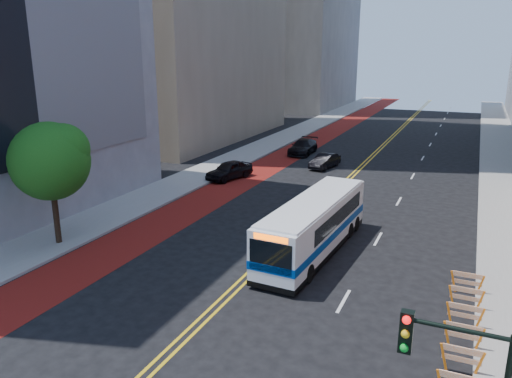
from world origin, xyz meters
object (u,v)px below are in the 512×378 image
object	(u,v)px
street_tree	(51,158)
car_a	(229,170)
car_b	(325,161)
car_c	(303,147)
transit_bus	(315,225)

from	to	relation	value
street_tree	car_a	distance (m)	17.47
car_b	car_a	bearing A→B (deg)	-120.26
car_a	car_b	size ratio (longest dim) A/B	1.13
street_tree	car_c	world-z (taller)	street_tree
street_tree	car_b	distance (m)	25.68
transit_bus	car_c	world-z (taller)	transit_bus
car_a	car_b	world-z (taller)	car_a
transit_bus	car_a	world-z (taller)	transit_bus
car_c	street_tree	bearing A→B (deg)	-99.73
street_tree	transit_bus	distance (m)	14.43
street_tree	car_b	size ratio (longest dim) A/B	1.69
car_b	car_c	world-z (taller)	car_c
car_b	transit_bus	bearing A→B (deg)	-64.67
transit_bus	car_c	bearing A→B (deg)	113.17
street_tree	car_a	xyz separation A→B (m)	(2.06, 16.84, -4.15)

